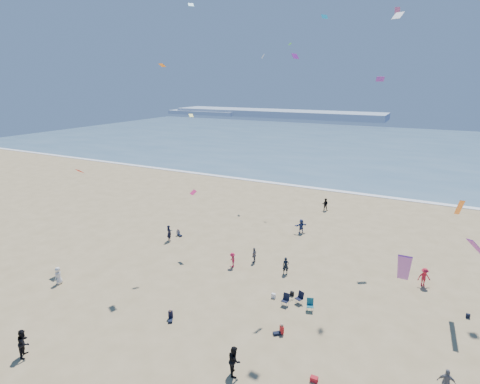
% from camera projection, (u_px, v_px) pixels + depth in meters
% --- Properties ---
extents(ground, '(220.00, 220.00, 0.00)m').
position_uv_depth(ground, '(153.00, 369.00, 23.36)').
color(ground, tan).
rests_on(ground, ground).
extents(ocean, '(220.00, 100.00, 0.06)m').
position_uv_depth(ocean, '(375.00, 146.00, 104.53)').
color(ocean, '#476B84').
rests_on(ocean, ground).
extents(surf_line, '(220.00, 1.20, 0.08)m').
position_uv_depth(surf_line, '(331.00, 190.00, 61.80)').
color(surf_line, white).
rests_on(surf_line, ground).
extents(headland_far, '(110.00, 20.00, 3.20)m').
position_uv_depth(headland_far, '(275.00, 113.00, 194.32)').
color(headland_far, '#7A8EA8').
rests_on(headland_far, ground).
extents(headland_near, '(40.00, 14.00, 2.00)m').
position_uv_depth(headland_near, '(205.00, 112.00, 207.65)').
color(headland_near, '#7A8EA8').
rests_on(headland_near, ground).
extents(standing_flyers, '(31.20, 38.50, 1.92)m').
position_uv_depth(standing_flyers, '(265.00, 281.00, 32.03)').
color(standing_flyers, silver).
rests_on(standing_flyers, ground).
extents(seated_group, '(20.42, 25.51, 0.84)m').
position_uv_depth(seated_group, '(203.00, 338.00, 25.55)').
color(seated_group, beige).
rests_on(seated_group, ground).
extents(chair_cluster, '(2.70, 1.52, 1.00)m').
position_uv_depth(chair_cluster, '(298.00, 301.00, 29.70)').
color(chair_cluster, black).
rests_on(chair_cluster, ground).
extents(white_tote, '(0.35, 0.20, 0.40)m').
position_uv_depth(white_tote, '(274.00, 296.00, 30.99)').
color(white_tote, white).
rests_on(white_tote, ground).
extents(black_backpack, '(0.30, 0.22, 0.38)m').
position_uv_depth(black_backpack, '(292.00, 294.00, 31.31)').
color(black_backpack, black).
rests_on(black_backpack, ground).
extents(cooler, '(0.45, 0.30, 0.30)m').
position_uv_depth(cooler, '(314.00, 379.00, 22.36)').
color(cooler, '#B31923').
rests_on(cooler, ground).
extents(navy_bag, '(0.28, 0.18, 0.34)m').
position_uv_depth(navy_bag, '(468.00, 316.00, 28.38)').
color(navy_bag, black).
rests_on(navy_bag, ground).
extents(kites_aloft, '(40.68, 43.65, 29.19)m').
position_uv_depth(kites_aloft, '(361.00, 109.00, 25.92)').
color(kites_aloft, green).
rests_on(kites_aloft, ground).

